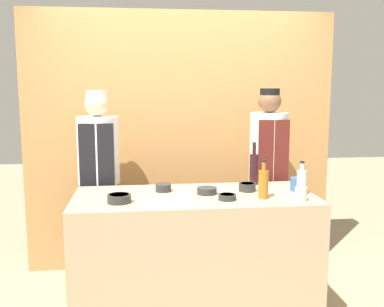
# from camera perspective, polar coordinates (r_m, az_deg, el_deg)

# --- Properties ---
(cabinet_wall) EXTENTS (2.88, 0.18, 2.40)m
(cabinet_wall) POSITION_cam_1_polar(r_m,az_deg,el_deg) (4.28, -1.51, 1.58)
(cabinet_wall) COLOR #B7844C
(cabinet_wall) RESTS_ON ground_plane
(counter) EXTENTS (1.73, 0.75, 0.95)m
(counter) POSITION_cam_1_polar(r_m,az_deg,el_deg) (3.39, 0.31, -13.08)
(counter) COLOR tan
(counter) RESTS_ON ground_plane
(sauce_bowl_purple) EXTENTS (0.12, 0.12, 0.06)m
(sauce_bowl_purple) POSITION_cam_1_polar(r_m,az_deg,el_deg) (3.35, -3.66, -4.30)
(sauce_bowl_purple) COLOR #2D2D2D
(sauce_bowl_purple) RESTS_ON counter
(sauce_bowl_brown) EXTENTS (0.13, 0.13, 0.06)m
(sauce_bowl_brown) POSITION_cam_1_polar(r_m,az_deg,el_deg) (3.38, 7.02, -4.20)
(sauce_bowl_brown) COLOR #2D2D2D
(sauce_bowl_brown) RESTS_ON counter
(sauce_bowl_white) EXTENTS (0.14, 0.14, 0.05)m
(sauce_bowl_white) POSITION_cam_1_polar(r_m,az_deg,el_deg) (3.27, 1.90, -4.70)
(sauce_bowl_white) COLOR #2D2D2D
(sauce_bowl_white) RESTS_ON counter
(sauce_bowl_green) EXTENTS (0.12, 0.12, 0.04)m
(sauce_bowl_green) POSITION_cam_1_polar(r_m,az_deg,el_deg) (3.11, 4.49, -5.50)
(sauce_bowl_green) COLOR #2D2D2D
(sauce_bowl_green) RESTS_ON counter
(sauce_bowl_red) EXTENTS (0.16, 0.16, 0.06)m
(sauce_bowl_red) POSITION_cam_1_polar(r_m,az_deg,el_deg) (3.07, -9.23, -5.60)
(sauce_bowl_red) COLOR #2D2D2D
(sauce_bowl_red) RESTS_ON counter
(cutting_board) EXTENTS (0.31, 0.21, 0.02)m
(cutting_board) POSITION_cam_1_polar(r_m,az_deg,el_deg) (3.10, -2.96, -5.77)
(cutting_board) COLOR white
(cutting_board) RESTS_ON counter
(bottle_clear) EXTENTS (0.07, 0.07, 0.25)m
(bottle_clear) POSITION_cam_1_polar(r_m,az_deg,el_deg) (3.33, 13.74, -3.49)
(bottle_clear) COLOR silver
(bottle_clear) RESTS_ON counter
(bottle_amber) EXTENTS (0.07, 0.07, 0.27)m
(bottle_amber) POSITION_cam_1_polar(r_m,az_deg,el_deg) (3.16, 9.05, -3.77)
(bottle_amber) COLOR #9E661E
(bottle_amber) RESTS_ON counter
(bottle_wine) EXTENTS (0.07, 0.07, 0.34)m
(bottle_wine) POSITION_cam_1_polar(r_m,az_deg,el_deg) (3.60, 7.86, -1.83)
(bottle_wine) COLOR black
(bottle_wine) RESTS_ON counter
(cup_cream) EXTENTS (0.08, 0.08, 0.09)m
(cup_cream) POSITION_cam_1_polar(r_m,az_deg,el_deg) (3.16, 13.66, -5.04)
(cup_cream) COLOR silver
(cup_cream) RESTS_ON counter
(cup_blue) EXTENTS (0.08, 0.08, 0.10)m
(cup_blue) POSITION_cam_1_polar(r_m,az_deg,el_deg) (3.45, 13.00, -3.81)
(cup_blue) COLOR #386093
(cup_blue) RESTS_ON counter
(chef_left) EXTENTS (0.35, 0.35, 1.69)m
(chef_left) POSITION_cam_1_polar(r_m,az_deg,el_deg) (3.86, -11.69, -3.63)
(chef_left) COLOR #28282D
(chef_left) RESTS_ON ground_plane
(chef_right) EXTENTS (0.33, 0.33, 1.70)m
(chef_right) POSITION_cam_1_polar(r_m,az_deg,el_deg) (4.00, 9.59, -2.97)
(chef_right) COLOR #28282D
(chef_right) RESTS_ON ground_plane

